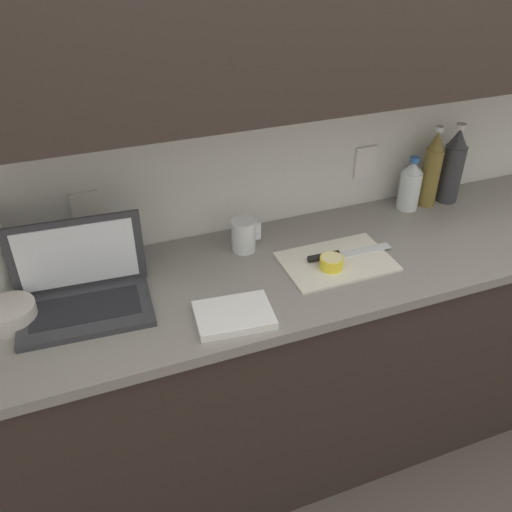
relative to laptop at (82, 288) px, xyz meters
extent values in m
plane|color=#564C47|center=(0.87, -0.04, -0.99)|extent=(12.00, 12.00, 0.00)
cube|color=white|center=(0.87, 0.29, 0.31)|extent=(5.20, 0.06, 2.60)
cube|color=white|center=(0.06, 0.25, 0.12)|extent=(0.09, 0.01, 0.12)
cube|color=white|center=(1.08, 0.25, 0.12)|extent=(0.09, 0.01, 0.12)
cube|color=#332823|center=(0.87, -0.04, -0.54)|extent=(2.40, 0.56, 0.89)
cube|color=gray|center=(0.87, -0.04, -0.08)|extent=(2.47, 0.59, 0.03)
cube|color=#333338|center=(0.00, -0.05, -0.05)|extent=(0.39, 0.26, 0.02)
cube|color=black|center=(0.00, -0.05, -0.04)|extent=(0.32, 0.16, 0.00)
cube|color=#333338|center=(0.00, 0.07, 0.07)|extent=(0.39, 0.03, 0.24)
cube|color=white|center=(0.00, 0.06, 0.07)|extent=(0.34, 0.03, 0.20)
cube|color=silver|center=(0.80, -0.07, -0.06)|extent=(0.36, 0.24, 0.01)
cube|color=silver|center=(0.92, -0.05, -0.05)|extent=(0.19, 0.04, 0.00)
cylinder|color=black|center=(0.76, -0.05, -0.04)|extent=(0.11, 0.02, 0.02)
cylinder|color=yellow|center=(0.76, -0.10, -0.03)|extent=(0.08, 0.08, 0.04)
cylinder|color=#F4EAA3|center=(0.76, -0.10, -0.01)|extent=(0.07, 0.07, 0.00)
cylinder|color=#333338|center=(1.42, 0.17, 0.05)|extent=(0.08, 0.08, 0.23)
cone|color=#333338|center=(1.42, 0.17, 0.20)|extent=(0.08, 0.08, 0.07)
cylinder|color=white|center=(1.42, 0.17, 0.24)|extent=(0.04, 0.04, 0.02)
cylinder|color=olive|center=(1.32, 0.17, 0.05)|extent=(0.07, 0.07, 0.23)
cone|color=olive|center=(1.32, 0.17, 0.20)|extent=(0.06, 0.06, 0.07)
cylinder|color=white|center=(1.32, 0.17, 0.25)|extent=(0.03, 0.03, 0.02)
cylinder|color=silver|center=(1.23, 0.17, 0.02)|extent=(0.08, 0.08, 0.15)
cone|color=silver|center=(1.23, 0.17, 0.11)|extent=(0.07, 0.07, 0.04)
cylinder|color=#3366B2|center=(1.23, 0.17, 0.14)|extent=(0.04, 0.04, 0.02)
cylinder|color=silver|center=(0.54, 0.11, 0.00)|extent=(0.08, 0.08, 0.11)
cube|color=silver|center=(0.59, 0.11, 0.00)|extent=(0.02, 0.01, 0.06)
cylinder|color=beige|center=(-0.20, -0.01, -0.03)|extent=(0.14, 0.14, 0.06)
cube|color=white|center=(0.39, -0.22, -0.05)|extent=(0.24, 0.18, 0.02)
camera|label=1|loc=(0.02, -1.36, 0.96)|focal=38.00mm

